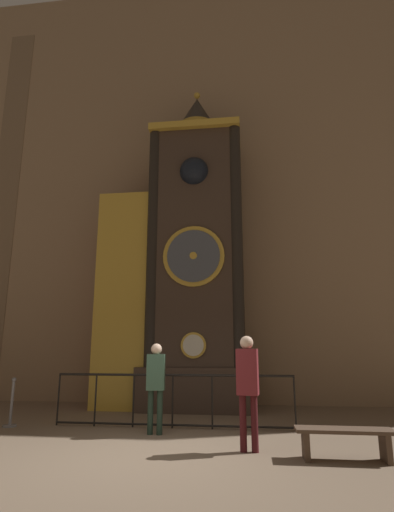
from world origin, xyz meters
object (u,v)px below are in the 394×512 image
clock_tower (180,265)px  stanchion_post (11,411)px  visitor_near (156,379)px  visitor_far (248,380)px  visitor_bench (344,437)px

clock_tower → stanchion_post: size_ratio=9.64×
visitor_near → stanchion_post: size_ratio=1.71×
visitor_far → visitor_bench: bearing=-5.0°
stanchion_post → visitor_far: bearing=-16.4°
visitor_far → clock_tower: bearing=122.0°
clock_tower → stanchion_post: clock_tower is taller
clock_tower → visitor_near: (0.08, -3.10, -2.88)m
visitor_far → visitor_bench: 1.61m
stanchion_post → visitor_near: bearing=-6.9°
visitor_far → visitor_bench: (1.38, -0.32, -0.76)m
clock_tower → visitor_near: 4.24m
stanchion_post → visitor_bench: (6.28, -1.76, 0.01)m
visitor_near → visitor_far: size_ratio=0.94×
stanchion_post → visitor_bench: bearing=-15.7°
clock_tower → visitor_far: size_ratio=5.28×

